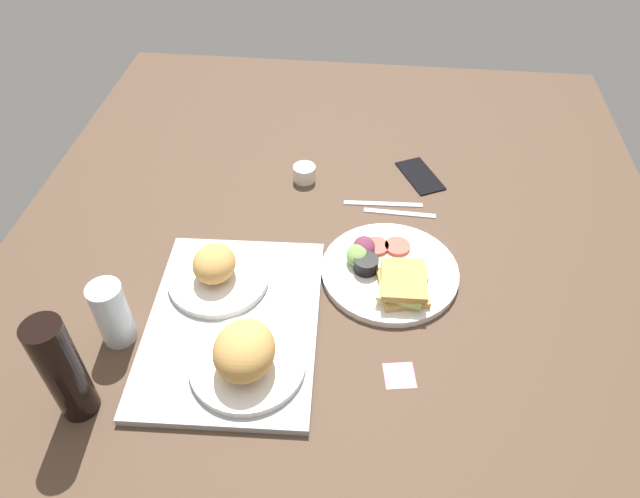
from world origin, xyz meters
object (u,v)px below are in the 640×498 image
(knife, at_px, (383,203))
(soda_bottle, at_px, (63,370))
(cell_phone, at_px, (420,175))
(bread_plate_near, at_px, (245,355))
(drinking_glass, at_px, (112,313))
(serving_tray, at_px, (233,323))
(plate_with_salad, at_px, (388,270))
(fork, at_px, (400,213))
(bread_plate_far, at_px, (217,271))
(sticky_note, at_px, (399,375))
(espresso_cup, at_px, (304,173))

(knife, bearing_deg, soda_bottle, 47.27)
(soda_bottle, distance_m, cell_phone, 0.95)
(bread_plate_near, bearing_deg, soda_bottle, 109.69)
(bread_plate_near, distance_m, drinking_glass, 0.27)
(serving_tray, relative_size, bread_plate_near, 2.13)
(plate_with_salad, relative_size, drinking_glass, 2.10)
(plate_with_salad, bearing_deg, fork, -6.66)
(serving_tray, relative_size, plate_with_salad, 1.55)
(serving_tray, bearing_deg, fork, -40.75)
(bread_plate_far, relative_size, plate_with_salad, 0.71)
(soda_bottle, relative_size, cell_phone, 1.54)
(serving_tray, distance_m, sticky_note, 0.34)
(knife, bearing_deg, drinking_glass, 39.71)
(sticky_note, bearing_deg, bread_plate_near, 94.99)
(knife, bearing_deg, fork, 140.26)
(espresso_cup, distance_m, sticky_note, 0.61)
(drinking_glass, bearing_deg, soda_bottle, 174.64)
(soda_bottle, relative_size, espresso_cup, 3.97)
(bread_plate_far, bearing_deg, cell_phone, -45.13)
(bread_plate_near, relative_size, sticky_note, 3.77)
(fork, bearing_deg, soda_bottle, 48.46)
(drinking_glass, bearing_deg, serving_tray, -76.87)
(bread_plate_near, relative_size, cell_phone, 1.47)
(plate_with_salad, distance_m, soda_bottle, 0.65)
(espresso_cup, xyz_separation_m, fork, (-0.11, -0.24, -0.02))
(bread_plate_near, xyz_separation_m, drinking_glass, (0.06, 0.26, 0.01))
(drinking_glass, bearing_deg, fork, -51.57)
(serving_tray, relative_size, espresso_cup, 8.04)
(bread_plate_far, relative_size, cell_phone, 1.44)
(bread_plate_near, relative_size, bread_plate_far, 1.02)
(bread_plate_far, xyz_separation_m, knife, (0.30, -0.33, -0.04))
(drinking_glass, height_order, sticky_note, drinking_glass)
(drinking_glass, relative_size, soda_bottle, 0.62)
(bread_plate_far, xyz_separation_m, sticky_note, (-0.18, -0.38, -0.04))
(drinking_glass, distance_m, sticky_note, 0.54)
(soda_bottle, xyz_separation_m, cell_phone, (0.73, -0.60, -0.11))
(serving_tray, height_order, bread_plate_far, bread_plate_far)
(serving_tray, bearing_deg, bread_plate_far, 27.41)
(drinking_glass, relative_size, knife, 0.73)
(plate_with_salad, bearing_deg, drinking_glass, 112.98)
(bread_plate_far, bearing_deg, drinking_glass, 133.56)
(drinking_glass, distance_m, cell_phone, 0.82)
(espresso_cup, height_order, cell_phone, espresso_cup)
(cell_phone, bearing_deg, bread_plate_far, 107.99)
(drinking_glass, bearing_deg, bread_plate_far, -46.44)
(bread_plate_near, bearing_deg, bread_plate_far, 26.39)
(fork, height_order, knife, same)
(bread_plate_far, height_order, plate_with_salad, bread_plate_far)
(soda_bottle, distance_m, knife, 0.80)
(bread_plate_near, xyz_separation_m, espresso_cup, (0.58, -0.03, -0.04))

